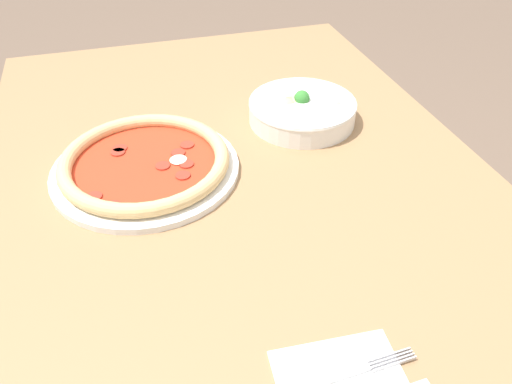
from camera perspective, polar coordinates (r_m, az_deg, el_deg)
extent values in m
plane|color=brown|center=(1.48, -1.71, -20.55)|extent=(8.00, 8.00, 0.00)
cube|color=#99724C|center=(0.94, -2.53, 2.59)|extent=(1.24, 0.90, 0.03)
cylinder|color=olive|center=(1.60, -20.63, 0.69)|extent=(0.06, 0.06, 0.70)
cylinder|color=olive|center=(1.68, 5.83, 5.23)|extent=(0.06, 0.06, 0.70)
cylinder|color=white|center=(0.92, -12.46, 2.58)|extent=(0.34, 0.34, 0.01)
torus|color=#DBB77A|center=(0.91, -12.63, 3.54)|extent=(0.30, 0.30, 0.03)
cylinder|color=red|center=(0.92, -12.54, 3.03)|extent=(0.27, 0.27, 0.01)
cylinder|color=#A83323|center=(0.87, -8.35, 1.89)|extent=(0.03, 0.03, 0.00)
cylinder|color=#A83323|center=(0.86, -18.01, -0.49)|extent=(0.03, 0.03, 0.00)
cylinder|color=#A83323|center=(0.90, -10.64, 3.09)|extent=(0.03, 0.03, 0.00)
cylinder|color=#A83323|center=(0.90, -7.95, 3.18)|extent=(0.03, 0.03, 0.00)
cylinder|color=#A83323|center=(0.83, -15.96, -1.52)|extent=(0.03, 0.03, 0.00)
cylinder|color=#A83323|center=(0.93, -8.89, 4.45)|extent=(0.03, 0.03, 0.00)
cylinder|color=#A83323|center=(0.95, -7.88, 5.36)|extent=(0.03, 0.03, 0.00)
cylinder|color=#A83323|center=(0.96, -15.51, 4.40)|extent=(0.03, 0.03, 0.00)
cylinder|color=#A83323|center=(0.97, -15.29, 4.84)|extent=(0.03, 0.03, 0.00)
ellipsoid|color=silver|center=(0.91, -8.86, 3.67)|extent=(0.03, 0.03, 0.01)
cylinder|color=white|center=(1.05, 5.29, 9.18)|extent=(0.22, 0.22, 0.05)
torus|color=white|center=(1.04, 5.35, 10.04)|extent=(0.22, 0.22, 0.01)
ellipsoid|color=tan|center=(1.04, 3.57, 10.15)|extent=(0.04, 0.04, 0.02)
ellipsoid|color=tan|center=(1.04, 9.37, 9.61)|extent=(0.04, 0.04, 0.02)
ellipsoid|color=#998466|center=(1.06, 3.37, 10.46)|extent=(0.03, 0.04, 0.02)
ellipsoid|color=tan|center=(1.05, 4.38, 10.40)|extent=(0.04, 0.03, 0.02)
ellipsoid|color=#998466|center=(1.05, 6.86, 9.59)|extent=(0.03, 0.04, 0.02)
ellipsoid|color=#998466|center=(0.97, 6.88, 7.52)|extent=(0.03, 0.03, 0.02)
ellipsoid|color=tan|center=(1.08, 1.38, 11.05)|extent=(0.04, 0.04, 0.02)
ellipsoid|color=#998466|center=(1.04, 4.02, 10.32)|extent=(0.04, 0.03, 0.02)
sphere|color=#388433|center=(1.04, 5.26, 10.64)|extent=(0.03, 0.03, 0.03)
cube|color=silver|center=(0.62, 6.89, -21.00)|extent=(0.01, 0.14, 0.00)
cube|color=silver|center=(0.65, 15.54, -18.44)|extent=(0.00, 0.06, 0.00)
cube|color=silver|center=(0.65, 15.34, -18.16)|extent=(0.00, 0.06, 0.00)
cube|color=silver|center=(0.65, 15.14, -17.88)|extent=(0.00, 0.06, 0.00)
cube|color=silver|center=(0.65, 14.94, -17.59)|extent=(0.00, 0.06, 0.00)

